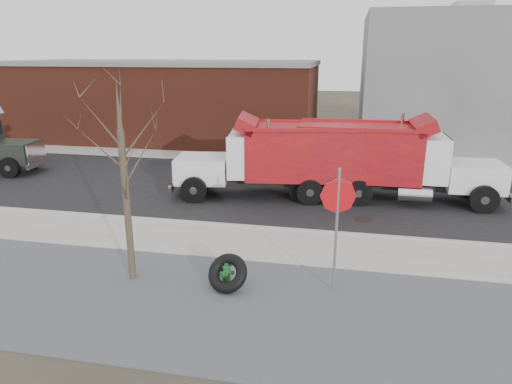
% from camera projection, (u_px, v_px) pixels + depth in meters
% --- Properties ---
extents(ground, '(120.00, 120.00, 0.00)m').
position_uv_depth(ground, '(267.00, 249.00, 14.08)').
color(ground, '#383328').
rests_on(ground, ground).
extents(gravel_verge, '(60.00, 5.00, 0.03)m').
position_uv_depth(gravel_verge, '(242.00, 308.00, 10.79)').
color(gravel_verge, slate).
rests_on(gravel_verge, ground).
extents(sidewalk, '(60.00, 2.50, 0.06)m').
position_uv_depth(sidewalk, '(269.00, 245.00, 14.30)').
color(sidewalk, '#9E9B93').
rests_on(sidewalk, ground).
extents(curb, '(60.00, 0.15, 0.11)m').
position_uv_depth(curb, '(275.00, 229.00, 15.51)').
color(curb, '#9E9B93').
rests_on(curb, ground).
extents(road, '(60.00, 9.40, 0.02)m').
position_uv_depth(road, '(292.00, 190.00, 19.97)').
color(road, black).
rests_on(road, ground).
extents(far_sidewalk, '(60.00, 2.00, 0.06)m').
position_uv_depth(far_sidewalk, '(305.00, 161.00, 25.31)').
color(far_sidewalk, '#9E9B93').
rests_on(far_sidewalk, ground).
extents(building_grey, '(12.00, 10.00, 8.00)m').
position_uv_depth(building_grey, '(462.00, 82.00, 28.07)').
color(building_grey, gray).
rests_on(building_grey, ground).
extents(building_brick, '(20.20, 8.20, 5.30)m').
position_uv_depth(building_brick, '(166.00, 100.00, 31.09)').
color(building_brick, maroon).
rests_on(building_brick, ground).
extents(bare_tree, '(3.20, 3.20, 5.20)m').
position_uv_depth(bare_tree, '(123.00, 159.00, 11.27)').
color(bare_tree, '#382D23').
rests_on(bare_tree, ground).
extents(fire_hydrant, '(0.45, 0.44, 0.79)m').
position_uv_depth(fire_hydrant, '(226.00, 272.00, 11.80)').
color(fire_hydrant, '#286A2C').
rests_on(fire_hydrant, ground).
extents(truck_tire, '(1.20, 1.08, 0.98)m').
position_uv_depth(truck_tire, '(228.00, 273.00, 11.54)').
color(truck_tire, black).
rests_on(truck_tire, ground).
extents(stop_sign, '(0.86, 0.21, 3.22)m').
position_uv_depth(stop_sign, '(337.00, 211.00, 10.99)').
color(stop_sign, gray).
rests_on(stop_sign, ground).
extents(dump_truck_red_a, '(8.44, 2.40, 3.41)m').
position_uv_depth(dump_truck_red_a, '(385.00, 158.00, 18.28)').
color(dump_truck_red_a, black).
rests_on(dump_truck_red_a, ground).
extents(dump_truck_red_b, '(8.07, 3.29, 3.38)m').
position_uv_depth(dump_truck_red_b, '(281.00, 157.00, 18.63)').
color(dump_truck_red_b, black).
rests_on(dump_truck_red_b, ground).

